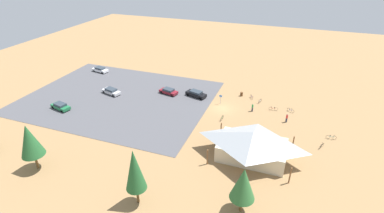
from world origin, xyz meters
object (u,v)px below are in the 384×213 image
(trash_bin, at_px, (242,94))
(bicycle_teal_front_row, at_px, (331,137))
(bicycle_black_trailside, at_px, (321,146))
(visitor_near_lot, at_px, (287,118))
(bicycle_red_yard_center, at_px, (273,109))
(lot_sign, at_px, (221,98))
(visitor_crossing_yard, at_px, (252,107))
(bicycle_purple_near_porch, at_px, (252,97))
(car_maroon_front_row, at_px, (169,91))
(car_green_back_corner, at_px, (60,106))
(car_white_inner_stall, at_px, (100,70))
(bike_pavilion, at_px, (252,143))
(bicycle_green_edge_south, at_px, (222,118))
(pine_mideast, at_px, (30,140))
(bicycle_blue_yard_right, at_px, (291,110))
(bicycle_white_near_sign, at_px, (260,101))
(pine_far_west, at_px, (243,184))
(car_silver_second_row, at_px, (111,91))
(pine_midwest, at_px, (135,170))
(car_black_end_stall, at_px, (196,94))

(trash_bin, relative_size, bicycle_teal_front_row, 0.52)
(trash_bin, xyz_separation_m, bicycle_black_trailside, (-16.60, 15.07, -0.07))
(visitor_near_lot, bearing_deg, bicycle_red_yard_center, -53.74)
(lot_sign, bearing_deg, visitor_crossing_yard, 172.83)
(bicycle_purple_near_porch, xyz_separation_m, car_maroon_front_row, (18.54, 4.16, 0.33))
(car_green_back_corner, bearing_deg, car_white_inner_stall, -76.66)
(bike_pavilion, bearing_deg, lot_sign, -59.65)
(trash_bin, relative_size, bicycle_green_edge_south, 0.52)
(pine_mideast, height_order, bicycle_blue_yard_right, pine_mideast)
(bicycle_white_near_sign, xyz_separation_m, visitor_crossing_yard, (0.95, 4.44, 0.58))
(bike_pavilion, bearing_deg, pine_far_west, 92.98)
(bicycle_teal_front_row, relative_size, bicycle_purple_near_porch, 1.16)
(trash_bin, xyz_separation_m, pine_far_west, (-6.44, 32.93, 4.08))
(lot_sign, xyz_separation_m, bicycle_red_yard_center, (-11.12, -1.00, -1.03))
(car_silver_second_row, bearing_deg, bicycle_white_near_sign, -167.50)
(visitor_near_lot, distance_m, visitor_crossing_yard, 7.26)
(bicycle_white_near_sign, relative_size, car_silver_second_row, 0.31)
(bicycle_white_near_sign, height_order, bicycle_red_yard_center, bicycle_red_yard_center)
(bicycle_blue_yard_right, distance_m, bicycle_green_edge_south, 14.75)
(pine_midwest, height_order, visitor_crossing_yard, pine_midwest)
(visitor_near_lot, bearing_deg, car_green_back_corner, 13.42)
(pine_far_west, height_order, visitor_near_lot, pine_far_west)
(bicycle_teal_front_row, bearing_deg, pine_midwest, 44.48)
(bike_pavilion, relative_size, car_silver_second_row, 2.53)
(bicycle_teal_front_row, bearing_deg, car_maroon_front_row, -11.45)
(car_silver_second_row, bearing_deg, bicycle_red_yard_center, -172.47)
(bicycle_white_near_sign, bearing_deg, lot_sign, 23.93)
(bike_pavilion, distance_m, visitor_near_lot, 14.00)
(trash_bin, height_order, bicycle_teal_front_row, trash_bin)
(bicycle_purple_near_porch, relative_size, car_white_inner_stall, 0.31)
(car_black_end_stall, bearing_deg, bicycle_white_near_sign, -171.91)
(pine_midwest, bearing_deg, bicycle_blue_yard_right, -118.66)
(bicycle_green_edge_south, bearing_deg, visitor_crossing_yard, -132.57)
(bicycle_teal_front_row, bearing_deg, bike_pavilion, 38.21)
(bicycle_teal_front_row, bearing_deg, car_green_back_corner, 8.03)
(car_silver_second_row, distance_m, car_white_inner_stall, 15.19)
(bicycle_blue_yard_right, distance_m, car_white_inner_stall, 50.66)
(trash_bin, xyz_separation_m, car_green_back_corner, (34.45, 19.16, 0.26))
(bike_pavilion, height_order, lot_sign, bike_pavilion)
(bicycle_white_near_sign, height_order, car_black_end_stall, car_black_end_stall)
(car_green_back_corner, bearing_deg, bicycle_red_yard_center, -160.76)
(bicycle_green_edge_south, bearing_deg, pine_far_west, 110.66)
(car_white_inner_stall, bearing_deg, car_green_back_corner, 103.34)
(pine_far_west, xyz_separation_m, car_green_back_corner, (40.90, -13.76, -3.82))
(car_green_back_corner, xyz_separation_m, visitor_crossing_yard, (-37.96, -12.78, 0.21))
(lot_sign, xyz_separation_m, visitor_near_lot, (-14.02, 2.95, -0.44))
(pine_midwest, bearing_deg, visitor_near_lot, -121.57)
(car_maroon_front_row, bearing_deg, lot_sign, 176.55)
(lot_sign, bearing_deg, bicycle_black_trailside, 154.56)
(pine_mideast, xyz_separation_m, visitor_near_lot, (-34.90, -26.91, -4.17))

